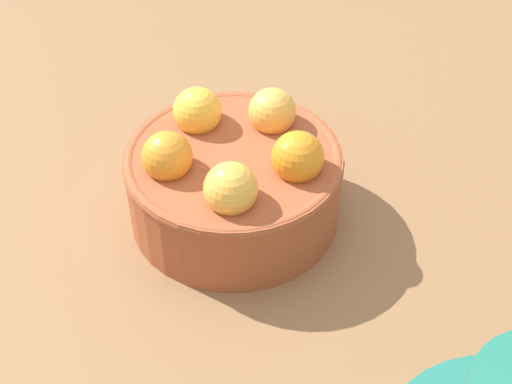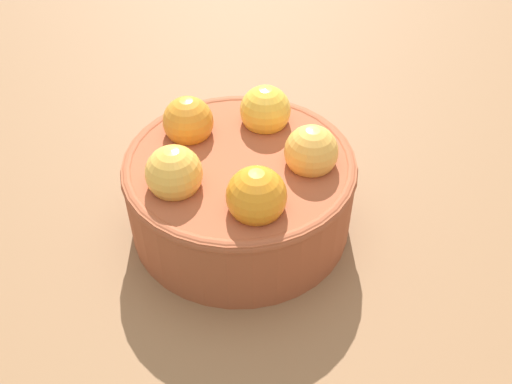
% 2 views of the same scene
% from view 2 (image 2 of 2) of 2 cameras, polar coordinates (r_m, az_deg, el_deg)
% --- Properties ---
extents(ground_plane, '(1.16, 0.99, 0.04)m').
position_cam_2_polar(ground_plane, '(0.45, -1.48, -4.83)').
color(ground_plane, brown).
extents(terracotta_bowl, '(0.17, 0.17, 0.09)m').
position_cam_2_polar(terracotta_bowl, '(0.41, -1.63, 0.81)').
color(terracotta_bowl, '#9E4C2D').
rests_on(terracotta_bowl, ground_plane).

